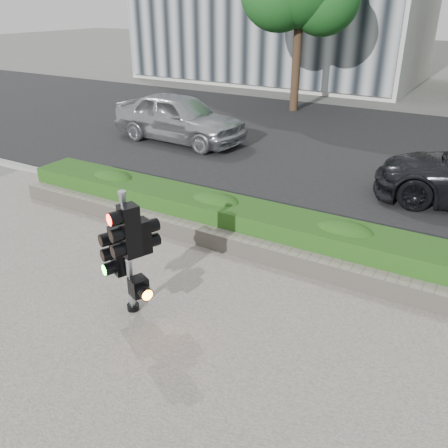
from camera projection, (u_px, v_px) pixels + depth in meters
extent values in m
plane|color=#51514C|center=(197.00, 309.00, 7.46)|extent=(120.00, 120.00, 0.00)
cube|color=#9E9389|center=(78.00, 418.00, 5.51)|extent=(16.00, 11.00, 0.03)
cube|color=black|center=(368.00, 151.00, 15.24)|extent=(60.00, 13.00, 0.02)
cube|color=gray|center=(280.00, 230.00, 9.89)|extent=(60.00, 0.25, 0.12)
cube|color=gray|center=(252.00, 249.00, 8.86)|extent=(12.00, 0.32, 0.34)
cube|color=#347925|center=(268.00, 228.00, 9.29)|extent=(12.00, 1.00, 0.68)
cylinder|color=black|center=(296.00, 63.00, 19.95)|extent=(0.36, 0.36, 4.03)
cylinder|color=black|center=(133.00, 307.00, 7.39)|extent=(0.19, 0.19, 0.09)
cylinder|color=gray|center=(128.00, 255.00, 7.00)|extent=(0.10, 0.10, 1.94)
cylinder|color=gray|center=(122.00, 193.00, 6.57)|extent=(0.12, 0.12, 0.05)
cube|color=#FF1107|center=(130.00, 231.00, 6.61)|extent=(0.32, 0.32, 0.77)
cube|color=#14E51E|center=(120.00, 250.00, 7.15)|extent=(0.32, 0.32, 0.77)
cube|color=black|center=(141.00, 236.00, 6.98)|extent=(0.32, 0.32, 0.53)
cube|color=orange|center=(139.00, 287.00, 7.06)|extent=(0.32, 0.32, 0.28)
imported|color=#ADAEB4|center=(179.00, 118.00, 15.93)|extent=(4.83, 2.19, 1.61)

